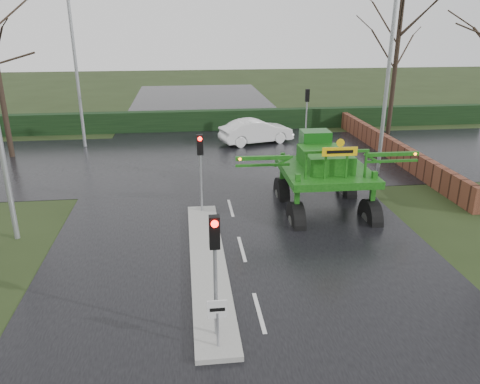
{
  "coord_description": "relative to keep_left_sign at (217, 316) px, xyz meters",
  "views": [
    {
      "loc": [
        -1.93,
        -11.26,
        7.93
      ],
      "look_at": [
        0.02,
        4.68,
        2.0
      ],
      "focal_mm": 35.0,
      "sensor_mm": 36.0,
      "label": 1
    }
  ],
  "objects": [
    {
      "name": "street_light_left_far",
      "position": [
        -6.89,
        21.5,
        4.93
      ],
      "size": [
        3.85,
        0.3,
        10.0
      ],
      "color": "gray",
      "rests_on": "ground"
    },
    {
      "name": "hedge_row",
      "position": [
        1.3,
        25.5,
        -0.31
      ],
      "size": [
        44.0,
        0.9,
        1.5
      ],
      "primitive_type": "cube",
      "color": "black",
      "rests_on": "ground"
    },
    {
      "name": "tree_right_far",
      "position": [
        14.3,
        22.5,
        5.44
      ],
      "size": [
        7.0,
        7.0,
        12.05
      ],
      "color": "black",
      "rests_on": "ground"
    },
    {
      "name": "brick_wall",
      "position": [
        11.8,
        17.5,
        -0.46
      ],
      "size": [
        0.4,
        20.0,
        1.2
      ],
      "primitive_type": "cube",
      "color": "#592D1E",
      "rests_on": "ground"
    },
    {
      "name": "crop_sprayer",
      "position": [
        3.83,
        7.83,
        1.05
      ],
      "size": [
        7.98,
        5.03,
        4.46
      ],
      "rotation": [
        0.0,
        0.0,
        -0.02
      ],
      "color": "black",
      "rests_on": "ground"
    },
    {
      "name": "traffic_signal_near",
      "position": [
        0.0,
        0.49,
        1.53
      ],
      "size": [
        0.26,
        0.33,
        3.52
      ],
      "color": "gray",
      "rests_on": "ground"
    },
    {
      "name": "keep_left_sign",
      "position": [
        0.0,
        0.0,
        0.0
      ],
      "size": [
        0.5,
        0.07,
        1.35
      ],
      "color": "gray",
      "rests_on": "ground"
    },
    {
      "name": "road_main",
      "position": [
        1.3,
        11.5,
        -1.05
      ],
      "size": [
        14.0,
        80.0,
        0.02
      ],
      "primitive_type": "cube",
      "color": "black",
      "rests_on": "ground"
    },
    {
      "name": "street_light_right",
      "position": [
        9.49,
        13.5,
        4.93
      ],
      "size": [
        3.85,
        0.3,
        10.0
      ],
      "color": "gray",
      "rests_on": "ground"
    },
    {
      "name": "traffic_signal_mid",
      "position": [
        0.0,
        8.99,
        1.53
      ],
      "size": [
        0.26,
        0.33,
        3.52
      ],
      "color": "gray",
      "rests_on": "ground"
    },
    {
      "name": "median_island",
      "position": [
        0.0,
        4.5,
        -0.97
      ],
      "size": [
        1.2,
        10.0,
        0.16
      ],
      "primitive_type": "cube",
      "color": "gray",
      "rests_on": "ground"
    },
    {
      "name": "ground",
      "position": [
        1.3,
        1.5,
        -1.06
      ],
      "size": [
        140.0,
        140.0,
        0.0
      ],
      "primitive_type": "plane",
      "color": "black",
      "rests_on": "ground"
    },
    {
      "name": "white_sedan",
      "position": [
        4.24,
        21.0,
        -1.06
      ],
      "size": [
        5.22,
        3.02,
        1.63
      ],
      "primitive_type": "imported",
      "rotation": [
        0.0,
        0.0,
        1.85
      ],
      "color": "white",
      "rests_on": "ground"
    },
    {
      "name": "traffic_signal_far",
      "position": [
        7.8,
        21.51,
        1.53
      ],
      "size": [
        0.26,
        0.33,
        3.52
      ],
      "rotation": [
        0.0,
        0.0,
        3.14
      ],
      "color": "gray",
      "rests_on": "ground"
    },
    {
      "name": "road_cross",
      "position": [
        1.3,
        17.5,
        -1.05
      ],
      "size": [
        80.0,
        12.0,
        0.02
      ],
      "primitive_type": "cube",
      "color": "black",
      "rests_on": "ground"
    }
  ]
}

